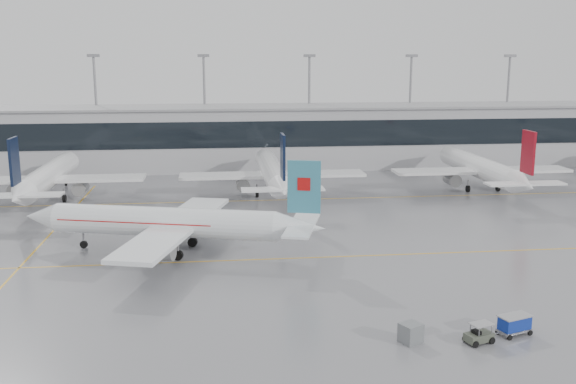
{
  "coord_description": "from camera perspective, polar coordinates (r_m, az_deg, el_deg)",
  "views": [
    {
      "loc": [
        -9.19,
        -67.42,
        21.61
      ],
      "look_at": [
        0.0,
        12.0,
        5.0
      ],
      "focal_mm": 40.0,
      "sensor_mm": 36.0,
      "label": 1
    }
  ],
  "objects": [
    {
      "name": "terminal",
      "position": [
        130.68,
        -2.53,
        4.87
      ],
      "size": [
        180.0,
        15.0,
        12.0
      ],
      "primitive_type": "cube",
      "color": "#A8A8AC",
      "rests_on": "ground"
    },
    {
      "name": "taxi_line_cross",
      "position": [
        87.71,
        -20.14,
        -3.26
      ],
      "size": [
        0.25,
        60.0,
        0.01
      ],
      "primitive_type": "cube",
      "color": "gold",
      "rests_on": "ground"
    },
    {
      "name": "taxi_line_main",
      "position": [
        71.39,
        1.11,
        -5.88
      ],
      "size": [
        120.0,
        0.25,
        0.01
      ],
      "primitive_type": "cube",
      "color": "gold",
      "rests_on": "ground"
    },
    {
      "name": "air_canada_jet",
      "position": [
        73.45,
        -10.06,
        -2.74
      ],
      "size": [
        34.86,
        28.13,
        11.0
      ],
      "rotation": [
        0.0,
        0.0,
        2.86
      ],
      "color": "white",
      "rests_on": "ground"
    },
    {
      "name": "parked_jet_c",
      "position": [
        103.09,
        -1.39,
        1.74
      ],
      "size": [
        29.64,
        36.96,
        11.72
      ],
      "rotation": [
        0.0,
        0.0,
        1.57
      ],
      "color": "white",
      "rests_on": "ground"
    },
    {
      "name": "baggage_tug",
      "position": [
        53.03,
        16.61,
        -12.17
      ],
      "size": [
        3.3,
        1.96,
        1.58
      ],
      "rotation": [
        0.0,
        0.0,
        0.32
      ],
      "color": "#42483C",
      "rests_on": "ground"
    },
    {
      "name": "parked_jet_d",
      "position": [
        111.78,
        16.79,
        2.02
      ],
      "size": [
        29.64,
        36.96,
        11.72
      ],
      "rotation": [
        0.0,
        0.0,
        1.57
      ],
      "color": "white",
      "rests_on": "ground"
    },
    {
      "name": "gse_unit",
      "position": [
        51.82,
        10.86,
        -12.2
      ],
      "size": [
        2.01,
        1.97,
        1.53
      ],
      "primitive_type": "cube",
      "rotation": [
        0.0,
        0.0,
        0.48
      ],
      "color": "slate",
      "rests_on": "ground"
    },
    {
      "name": "ground",
      "position": [
        71.39,
        1.11,
        -5.89
      ],
      "size": [
        320.0,
        320.0,
        0.0
      ],
      "primitive_type": "plane",
      "color": "gray",
      "rests_on": "ground"
    },
    {
      "name": "baggage_cart",
      "position": [
        55.19,
        19.49,
        -10.95
      ],
      "size": [
        2.96,
        2.21,
        1.63
      ],
      "rotation": [
        0.0,
        0.0,
        0.32
      ],
      "color": "gray",
      "rests_on": "ground"
    },
    {
      "name": "parked_jet_b",
      "position": [
        105.87,
        -20.61,
        1.25
      ],
      "size": [
        29.64,
        36.96,
        11.72
      ],
      "rotation": [
        0.0,
        0.0,
        1.57
      ],
      "color": "white",
      "rests_on": "ground"
    },
    {
      "name": "light_masts",
      "position": [
        135.98,
        -2.74,
        8.24
      ],
      "size": [
        156.4,
        1.0,
        22.6
      ],
      "color": "gray",
      "rests_on": "ground"
    },
    {
      "name": "taxi_line_north",
      "position": [
        100.21,
        -1.18,
        -0.72
      ],
      "size": [
        120.0,
        0.25,
        0.01
      ],
      "primitive_type": "cube",
      "color": "gold",
      "rests_on": "ground"
    },
    {
      "name": "terminal_roof",
      "position": [
        130.09,
        -2.55,
        7.58
      ],
      "size": [
        182.0,
        16.0,
        0.4
      ],
      "primitive_type": "cube",
      "color": "gray",
      "rests_on": "ground"
    },
    {
      "name": "terminal_glass",
      "position": [
        123.03,
        -2.28,
        5.14
      ],
      "size": [
        180.0,
        0.2,
        5.0
      ],
      "primitive_type": "cube",
      "color": "black",
      "rests_on": "ground"
    }
  ]
}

